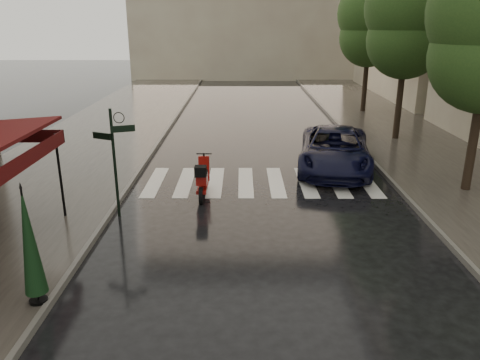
{
  "coord_description": "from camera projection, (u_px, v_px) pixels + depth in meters",
  "views": [
    {
      "loc": [
        2.29,
        -9.34,
        5.29
      ],
      "look_at": [
        2.26,
        2.1,
        1.4
      ],
      "focal_mm": 35.0,
      "sensor_mm": 36.0,
      "label": 1
    }
  ],
  "objects": [
    {
      "name": "parasol_front",
      "position": [
        29.0,
        242.0,
        8.68
      ],
      "size": [
        0.43,
        0.43,
        2.4
      ],
      "color": "black",
      "rests_on": "sidewalk_near"
    },
    {
      "name": "scooter",
      "position": [
        203.0,
        179.0,
        14.7
      ],
      "size": [
        0.5,
        1.88,
        1.24
      ],
      "rotation": [
        0.0,
        0.0,
        -0.01
      ],
      "color": "black",
      "rests_on": "ground"
    },
    {
      "name": "tree_mid",
      "position": [
        409.0,
        14.0,
        20.09
      ],
      "size": [
        3.8,
        3.8,
        8.34
      ],
      "color": "black",
      "rests_on": "sidewalk_far"
    },
    {
      "name": "tree_far",
      "position": [
        371.0,
        18.0,
        26.76
      ],
      "size": [
        3.8,
        3.8,
        8.16
      ],
      "color": "black",
      "rests_on": "sidewalk_far"
    },
    {
      "name": "curb_far",
      "position": [
        351.0,
        139.0,
        21.87
      ],
      "size": [
        0.12,
        60.0,
        0.16
      ],
      "primitive_type": "cube",
      "color": "#595651",
      "rests_on": "ground"
    },
    {
      "name": "crosswalk",
      "position": [
        261.0,
        182.0,
        16.22
      ],
      "size": [
        7.85,
        3.2,
        0.01
      ],
      "color": "silver",
      "rests_on": "ground"
    },
    {
      "name": "sidewalk_near",
      "position": [
        97.0,
        139.0,
        21.9
      ],
      "size": [
        6.0,
        60.0,
        0.12
      ],
      "primitive_type": "cube",
      "color": "#38332D",
      "rests_on": "ground"
    },
    {
      "name": "parked_car",
      "position": [
        335.0,
        149.0,
        17.42
      ],
      "size": [
        3.43,
        5.83,
        1.52
      ],
      "primitive_type": "imported",
      "rotation": [
        0.0,
        0.0,
        -0.17
      ],
      "color": "black",
      "rests_on": "ground"
    },
    {
      "name": "ground",
      "position": [
        140.0,
        268.0,
        10.55
      ],
      "size": [
        120.0,
        120.0,
        0.0
      ],
      "primitive_type": "plane",
      "color": "black",
      "rests_on": "ground"
    },
    {
      "name": "curb_near",
      "position": [
        161.0,
        139.0,
        21.89
      ],
      "size": [
        0.12,
        60.0,
        0.16
      ],
      "primitive_type": "cube",
      "color": "#595651",
      "rests_on": "ground"
    },
    {
      "name": "signpost",
      "position": [
        114.0,
        154.0,
        12.8
      ],
      "size": [
        1.17,
        0.29,
        3.1
      ],
      "color": "black",
      "rests_on": "ground"
    },
    {
      "name": "sidewalk_far",
      "position": [
        411.0,
        139.0,
        21.87
      ],
      "size": [
        5.5,
        60.0,
        0.12
      ],
      "primitive_type": "cube",
      "color": "#38332D",
      "rests_on": "ground"
    }
  ]
}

